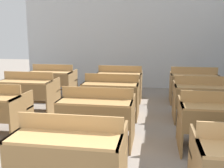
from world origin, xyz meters
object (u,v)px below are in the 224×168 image
at_px(bench_third_left, 29,91).
at_px(bench_third_right, 203,97).
at_px(bench_second_center, 97,114).
at_px(bench_back_left, 53,80).
at_px(bench_back_right, 193,84).
at_px(bench_front_center, 70,154).
at_px(bench_third_center, 111,94).
at_px(bench_back_center, 120,82).
at_px(bench_second_right, 219,120).

bearing_deg(bench_third_left, bench_third_right, 0.09).
xyz_separation_m(bench_second_center, bench_back_left, (-1.76, 2.66, 0.00)).
xyz_separation_m(bench_third_left, bench_third_right, (3.53, 0.01, 0.00)).
bearing_deg(bench_back_right, bench_front_center, -113.49).
xyz_separation_m(bench_second_center, bench_third_center, (-0.01, 1.33, 0.00)).
height_order(bench_third_left, bench_third_center, same).
bearing_deg(bench_third_left, bench_back_right, 20.96).
relative_size(bench_front_center, bench_back_center, 1.00).
relative_size(bench_third_left, bench_back_left, 1.00).
height_order(bench_front_center, bench_third_center, same).
bearing_deg(bench_back_left, bench_front_center, -66.03).
bearing_deg(bench_third_center, bench_back_right, 37.50).
xyz_separation_m(bench_second_center, bench_second_right, (1.75, 0.01, 0.00)).
distance_m(bench_second_center, bench_third_right, 2.21).
xyz_separation_m(bench_third_left, bench_back_left, (0.00, 1.33, 0.00)).
bearing_deg(bench_third_right, bench_back_left, 159.46).
xyz_separation_m(bench_second_right, bench_third_left, (-3.51, 1.33, 0.00)).
bearing_deg(bench_second_center, bench_third_center, 90.27).
height_order(bench_third_left, bench_back_left, same).
distance_m(bench_third_center, bench_third_right, 1.77).
height_order(bench_third_left, bench_third_right, same).
relative_size(bench_third_right, bench_back_center, 1.00).
bearing_deg(bench_third_left, bench_third_center, -0.22).
distance_m(bench_third_right, bench_back_right, 1.35).
height_order(bench_front_center, bench_back_center, same).
relative_size(bench_third_center, bench_back_right, 1.00).
bearing_deg(bench_back_right, bench_third_right, -90.21).
distance_m(bench_second_right, bench_back_center, 3.19).
bearing_deg(bench_second_center, bench_back_right, 56.72).
bearing_deg(bench_third_center, bench_back_center, 90.28).
distance_m(bench_second_right, bench_back_left, 4.40).
relative_size(bench_third_center, bench_back_center, 1.00).
relative_size(bench_third_right, bench_back_left, 1.00).
bearing_deg(bench_second_right, bench_front_center, -142.16).
relative_size(bench_front_center, bench_third_center, 1.00).
bearing_deg(bench_third_right, bench_second_center, -142.68).
relative_size(bench_second_center, bench_back_right, 1.00).
distance_m(bench_third_center, bench_back_center, 1.34).
distance_m(bench_third_left, bench_third_right, 3.53).
height_order(bench_front_center, bench_second_right, same).
xyz_separation_m(bench_second_right, bench_back_center, (-1.76, 2.67, 0.00)).
bearing_deg(bench_back_left, bench_third_right, -20.54).
height_order(bench_second_right, bench_back_left, same).
bearing_deg(bench_third_center, bench_third_right, 0.40).
distance_m(bench_back_left, bench_back_right, 3.53).
bearing_deg(bench_third_center, bench_third_left, 179.78).
distance_m(bench_third_left, bench_back_center, 2.20).
distance_m(bench_third_right, bench_back_left, 3.77).
distance_m(bench_third_center, bench_back_left, 2.21).
relative_size(bench_front_center, bench_back_left, 1.00).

